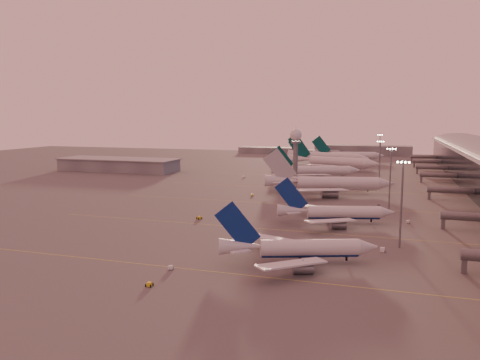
% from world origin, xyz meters
% --- Properties ---
extents(ground, '(700.00, 700.00, 0.00)m').
position_xyz_m(ground, '(0.00, 0.00, 0.00)').
color(ground, '#514E4E').
rests_on(ground, ground).
extents(taxiway_markings, '(180.00, 185.25, 0.02)m').
position_xyz_m(taxiway_markings, '(30.00, 56.00, 0.01)').
color(taxiway_markings, gold).
rests_on(taxiway_markings, ground).
extents(hangar, '(82.00, 27.00, 8.50)m').
position_xyz_m(hangar, '(-120.00, 140.00, 4.32)').
color(hangar, slate).
rests_on(hangar, ground).
extents(radar_tower, '(6.40, 6.40, 31.10)m').
position_xyz_m(radar_tower, '(5.00, 120.00, 20.95)').
color(radar_tower, slate).
rests_on(radar_tower, ground).
extents(mast_a, '(3.60, 0.56, 25.00)m').
position_xyz_m(mast_a, '(58.00, 0.00, 13.74)').
color(mast_a, slate).
rests_on(mast_a, ground).
extents(mast_b, '(3.60, 0.56, 25.00)m').
position_xyz_m(mast_b, '(55.00, 55.00, 13.74)').
color(mast_b, slate).
rests_on(mast_b, ground).
extents(mast_c, '(3.60, 0.56, 25.00)m').
position_xyz_m(mast_c, '(50.00, 110.00, 13.74)').
color(mast_c, slate).
rests_on(mast_c, ground).
extents(mast_d, '(3.60, 0.56, 25.00)m').
position_xyz_m(mast_d, '(48.00, 200.00, 13.74)').
color(mast_d, slate).
rests_on(mast_d, ground).
extents(distant_horizon, '(165.00, 37.50, 9.00)m').
position_xyz_m(distant_horizon, '(2.62, 325.14, 3.89)').
color(distant_horizon, slate).
rests_on(distant_horizon, ground).
extents(narrowbody_near, '(39.21, 30.73, 15.99)m').
position_xyz_m(narrowbody_near, '(33.57, -22.62, 3.24)').
color(narrowbody_near, silver).
rests_on(narrowbody_near, ground).
extents(narrowbody_mid, '(40.05, 31.51, 16.04)m').
position_xyz_m(narrowbody_mid, '(37.51, 24.79, 3.25)').
color(narrowbody_mid, silver).
rests_on(narrowbody_mid, ground).
extents(widebody_white, '(60.76, 48.17, 21.68)m').
position_xyz_m(widebody_white, '(27.62, 87.46, 3.76)').
color(widebody_white, silver).
rests_on(widebody_white, ground).
extents(greentail_a, '(52.02, 41.30, 19.67)m').
position_xyz_m(greentail_a, '(13.16, 141.62, 3.47)').
color(greentail_a, silver).
rests_on(greentail_a, ground).
extents(greentail_b, '(64.67, 51.59, 23.96)m').
position_xyz_m(greentail_b, '(17.37, 188.57, 4.23)').
color(greentail_b, silver).
rests_on(greentail_b, ground).
extents(greentail_c, '(64.90, 51.81, 23.99)m').
position_xyz_m(greentail_c, '(9.02, 228.37, 4.24)').
color(greentail_c, silver).
rests_on(greentail_c, ground).
extents(greentail_d, '(57.80, 46.31, 21.12)m').
position_xyz_m(greentail_d, '(22.56, 255.20, 3.73)').
color(greentail_d, silver).
rests_on(greentail_d, ground).
extents(gsv_truck_a, '(5.08, 4.70, 2.06)m').
position_xyz_m(gsv_truck_a, '(5.59, -36.58, 1.05)').
color(gsv_truck_a, white).
rests_on(gsv_truck_a, ground).
extents(gsv_tug_near, '(1.89, 3.14, 0.90)m').
position_xyz_m(gsv_tug_near, '(5.87, -48.41, 0.46)').
color(gsv_tug_near, yellow).
rests_on(gsv_tug_near, ground).
extents(gsv_catering_a, '(5.71, 2.88, 4.60)m').
position_xyz_m(gsv_catering_a, '(53.75, -5.80, 2.30)').
color(gsv_catering_a, white).
rests_on(gsv_catering_a, ground).
extents(gsv_tug_mid, '(4.15, 3.83, 1.02)m').
position_xyz_m(gsv_tug_mid, '(-9.60, 16.69, 0.53)').
color(gsv_tug_mid, yellow).
rests_on(gsv_tug_mid, ground).
extents(gsv_truck_b, '(5.13, 2.14, 2.03)m').
position_xyz_m(gsv_truck_b, '(61.80, 33.02, 1.04)').
color(gsv_truck_b, white).
rests_on(gsv_truck_b, ground).
extents(gsv_truck_c, '(4.66, 4.25, 1.88)m').
position_xyz_m(gsv_truck_c, '(-5.12, 70.21, 0.96)').
color(gsv_truck_c, yellow).
rests_on(gsv_truck_c, ground).
extents(gsv_catering_b, '(6.02, 3.39, 4.69)m').
position_xyz_m(gsv_catering_b, '(51.30, 60.34, 2.34)').
color(gsv_catering_b, '#56595B').
rests_on(gsv_catering_b, ground).
extents(gsv_tug_far, '(3.66, 4.21, 1.03)m').
position_xyz_m(gsv_tug_far, '(15.09, 93.43, 0.53)').
color(gsv_tug_far, white).
rests_on(gsv_tug_far, ground).
extents(gsv_truck_d, '(3.94, 5.76, 2.19)m').
position_xyz_m(gsv_truck_d, '(-28.27, 131.52, 1.12)').
color(gsv_truck_d, white).
rests_on(gsv_truck_d, ground).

